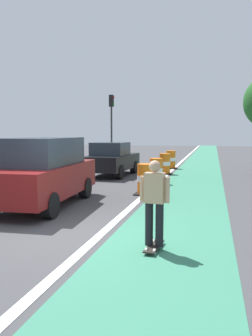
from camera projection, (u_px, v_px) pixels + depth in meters
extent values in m
plane|color=#424244|center=(61.00, 232.00, 7.51)|extent=(100.00, 100.00, 0.00)
cube|color=#387F60|center=(197.00, 173.00, 18.48)|extent=(2.50, 80.00, 0.01)
cube|color=silver|center=(170.00, 172.00, 18.85)|extent=(0.20, 80.00, 0.01)
cube|color=black|center=(154.00, 246.00, 6.41)|extent=(0.29, 0.82, 0.02)
cylinder|color=silver|center=(154.00, 242.00, 6.68)|extent=(0.05, 0.11, 0.11)
cylinder|color=silver|center=(161.00, 243.00, 6.62)|extent=(0.05, 0.11, 0.11)
cylinder|color=silver|center=(146.00, 251.00, 6.19)|extent=(0.05, 0.11, 0.11)
cylinder|color=silver|center=(154.00, 252.00, 6.14)|extent=(0.05, 0.11, 0.11)
cylinder|color=black|center=(149.00, 224.00, 6.39)|extent=(0.15, 0.15, 0.82)
cylinder|color=black|center=(159.00, 225.00, 6.33)|extent=(0.15, 0.15, 0.82)
cube|color=tan|center=(155.00, 188.00, 6.29)|extent=(0.38, 0.25, 0.56)
cylinder|color=tan|center=(142.00, 189.00, 6.37)|extent=(0.09, 0.09, 0.48)
cylinder|color=tan|center=(167.00, 190.00, 6.21)|extent=(0.09, 0.09, 0.48)
sphere|color=tan|center=(155.00, 166.00, 6.25)|extent=(0.22, 0.22, 0.22)
cube|color=maroon|center=(44.00, 180.00, 10.20)|extent=(2.08, 4.69, 0.90)
cube|color=#232D38|center=(43.00, 151.00, 10.11)|extent=(1.77, 2.93, 0.80)
cylinder|color=black|center=(40.00, 186.00, 11.79)|extent=(0.32, 0.69, 0.68)
cylinder|color=black|center=(85.00, 188.00, 11.47)|extent=(0.32, 0.69, 0.68)
cylinder|color=black|center=(50.00, 205.00, 8.69)|extent=(0.32, 0.69, 0.68)
cube|color=black|center=(112.00, 162.00, 17.42)|extent=(2.03, 4.18, 0.72)
cube|color=#232D38|center=(110.00, 149.00, 17.11)|extent=(1.70, 1.79, 0.64)
cylinder|color=black|center=(106.00, 166.00, 18.91)|extent=(0.31, 0.69, 0.68)
cylinder|color=black|center=(134.00, 167.00, 18.43)|extent=(0.31, 0.69, 0.68)
cylinder|color=black|center=(87.00, 171.00, 16.49)|extent=(0.31, 0.69, 0.68)
cylinder|color=black|center=(119.00, 172.00, 16.01)|extent=(0.31, 0.69, 0.68)
cylinder|color=orange|center=(145.00, 187.00, 12.10)|extent=(0.56, 0.56, 0.42)
cylinder|color=white|center=(145.00, 179.00, 12.07)|extent=(0.57, 0.57, 0.21)
cylinder|color=orange|center=(145.00, 170.00, 12.03)|extent=(0.56, 0.56, 0.42)
cube|color=black|center=(145.00, 194.00, 12.12)|extent=(0.73, 0.73, 0.04)
cylinder|color=orange|center=(156.00, 178.00, 14.71)|extent=(0.56, 0.56, 0.42)
cylinder|color=white|center=(156.00, 170.00, 14.68)|extent=(0.57, 0.57, 0.21)
cylinder|color=orange|center=(156.00, 163.00, 14.65)|extent=(0.56, 0.56, 0.42)
cube|color=black|center=(156.00, 183.00, 14.74)|extent=(0.73, 0.73, 0.04)
cylinder|color=orange|center=(165.00, 169.00, 18.04)|extent=(0.56, 0.56, 0.42)
cylinder|color=white|center=(165.00, 163.00, 18.00)|extent=(0.57, 0.57, 0.21)
cylinder|color=orange|center=(165.00, 157.00, 17.97)|extent=(0.56, 0.56, 0.42)
cube|color=black|center=(165.00, 174.00, 18.06)|extent=(0.73, 0.73, 0.04)
cylinder|color=orange|center=(171.00, 164.00, 20.80)|extent=(0.56, 0.56, 0.42)
cylinder|color=white|center=(171.00, 159.00, 20.76)|extent=(0.57, 0.57, 0.21)
cylinder|color=orange|center=(171.00, 154.00, 20.73)|extent=(0.56, 0.56, 0.42)
cube|color=black|center=(171.00, 168.00, 20.82)|extent=(0.73, 0.73, 0.04)
cylinder|color=#2D2D2D|center=(112.00, 134.00, 26.78)|extent=(0.14, 0.14, 4.20)
cube|color=black|center=(111.00, 101.00, 26.51)|extent=(0.32, 0.32, 0.90)
sphere|color=red|center=(113.00, 97.00, 26.44)|extent=(0.16, 0.16, 0.16)
sphere|color=green|center=(113.00, 104.00, 26.50)|extent=(0.16, 0.16, 0.16)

